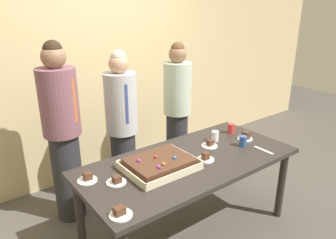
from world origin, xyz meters
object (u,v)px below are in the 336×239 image
object	(u,v)px
plated_slice_far_left	(246,137)
person_serving_front	(177,111)
plated_slice_center_back	(88,178)
drink_cup_middle	(231,128)
plated_slice_center_front	(120,213)
cake_server_utensil	(263,150)
sheet_cake	(160,164)
plated_slice_near_left	(206,158)
person_striped_tie_right	(63,132)
drink_cup_nearest	(215,136)
person_green_shirt_behind	(122,128)
party_table	(189,168)
plated_slice_far_right	(210,145)
plated_slice_near_right	(117,181)
drink_cup_far_end	(243,141)

from	to	relation	value
plated_slice_far_left	person_serving_front	world-z (taller)	person_serving_front
plated_slice_center_back	drink_cup_middle	xyz separation A→B (m)	(1.58, -0.01, 0.03)
plated_slice_center_front	cake_server_utensil	bearing A→B (deg)	1.63
sheet_cake	plated_slice_center_back	size ratio (longest dim) A/B	3.79
drink_cup_middle	person_serving_front	size ratio (longest dim) A/B	0.06
plated_slice_near_left	person_striped_tie_right	xyz separation A→B (m)	(-0.87, 0.98, 0.14)
drink_cup_nearest	person_green_shirt_behind	world-z (taller)	person_green_shirt_behind
cake_server_utensil	person_serving_front	world-z (taller)	person_serving_front
party_table	plated_slice_far_right	bearing A→B (deg)	15.27
plated_slice_near_left	plated_slice_center_back	distance (m)	0.99
plated_slice_center_back	cake_server_utensil	size ratio (longest dim) A/B	0.75
party_table	drink_cup_middle	distance (m)	0.78
drink_cup_middle	sheet_cake	bearing A→B (deg)	-171.02
cake_server_utensil	person_striped_tie_right	bearing A→B (deg)	140.68
sheet_cake	person_striped_tie_right	xyz separation A→B (m)	(-0.48, 0.86, 0.11)
sheet_cake	plated_slice_center_front	size ratio (longest dim) A/B	3.79
plated_slice_near_right	plated_slice_center_back	world-z (taller)	plated_slice_center_back
sheet_cake	plated_slice_near_right	bearing A→B (deg)	178.96
plated_slice_near_left	plated_slice_near_right	size ratio (longest dim) A/B	1.00
sheet_cake	plated_slice_center_front	xyz separation A→B (m)	(-0.56, -0.35, -0.02)
plated_slice_near_right	person_green_shirt_behind	bearing A→B (deg)	57.61
plated_slice_near_left	plated_slice_center_back	world-z (taller)	plated_slice_near_left
plated_slice_near_left	person_serving_front	xyz separation A→B (m)	(0.43, 0.93, 0.09)
sheet_cake	plated_slice_center_back	world-z (taller)	sheet_cake
plated_slice_near_left	plated_slice_center_front	distance (m)	0.98
plated_slice_near_left	plated_slice_far_right	bearing A→B (deg)	38.66
plated_slice_center_back	drink_cup_nearest	size ratio (longest dim) A/B	1.50
plated_slice_center_front	drink_cup_far_end	size ratio (longest dim) A/B	1.50
sheet_cake	drink_cup_nearest	distance (m)	0.76
plated_slice_center_front	plated_slice_center_back	world-z (taller)	plated_slice_center_back
drink_cup_nearest	drink_cup_middle	size ratio (longest dim) A/B	1.00
plated_slice_far_left	drink_cup_far_end	size ratio (longest dim) A/B	1.50
plated_slice_far_right	drink_cup_nearest	distance (m)	0.15
plated_slice_near_right	cake_server_utensil	world-z (taller)	plated_slice_near_right
plated_slice_near_left	plated_slice_far_left	bearing A→B (deg)	7.72
drink_cup_middle	person_serving_front	distance (m)	0.68
plated_slice_far_left	person_serving_front	size ratio (longest dim) A/B	0.09
plated_slice_near_right	person_serving_front	bearing A→B (deg)	33.20
person_serving_front	person_green_shirt_behind	xyz separation A→B (m)	(-0.74, -0.05, -0.01)
cake_server_utensil	person_green_shirt_behind	size ratio (longest dim) A/B	0.12
drink_cup_middle	person_striped_tie_right	distance (m)	1.66
drink_cup_far_end	person_green_shirt_behind	xyz separation A→B (m)	(-0.79, 0.88, 0.04)
drink_cup_nearest	person_serving_front	size ratio (longest dim) A/B	0.06
person_serving_front	drink_cup_nearest	bearing A→B (deg)	39.53
sheet_cake	person_green_shirt_behind	size ratio (longest dim) A/B	0.35
plated_slice_center_front	plated_slice_center_back	xyz separation A→B (m)	(0.01, 0.52, 0.00)
plated_slice_center_back	drink_cup_far_end	xyz separation A→B (m)	(1.43, -0.29, 0.03)
plated_slice_near_left	drink_cup_far_end	bearing A→B (deg)	-0.07
cake_server_utensil	person_serving_front	distance (m)	1.12
drink_cup_nearest	person_serving_front	distance (m)	0.69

